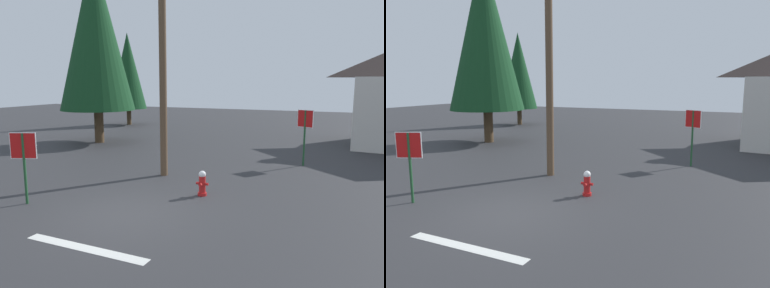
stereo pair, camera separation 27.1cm
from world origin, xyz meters
The scene contains 8 objects.
ground_plane centered at (0.00, 0.00, -0.05)m, with size 80.00×80.00×0.10m, color #2D2D30.
lane_stop_bar centered at (0.47, -2.22, 0.00)m, with size 3.18×0.30×0.01m, color silver.
stop_sign_near centered at (-3.12, -0.45, 1.54)m, with size 0.73×0.31×2.15m.
fire_hydrant centered at (1.37, 2.40, 0.40)m, with size 0.41×0.35×0.81m.
utility_pole centered at (-0.99, 4.29, 4.93)m, with size 1.60×0.28×9.50m.
stop_sign_far centered at (3.77, 8.21, 1.73)m, with size 0.69×0.33×2.42m.
pine_tree_tall_left centered at (-8.31, 9.91, 6.39)m, with size 4.35×4.35×10.87m.
pine_tree_mid_left centered at (-11.92, 18.75, 4.48)m, with size 3.04×3.04×7.61m.
Camera 2 is at (5.96, -8.29, 3.60)m, focal length 35.23 mm.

